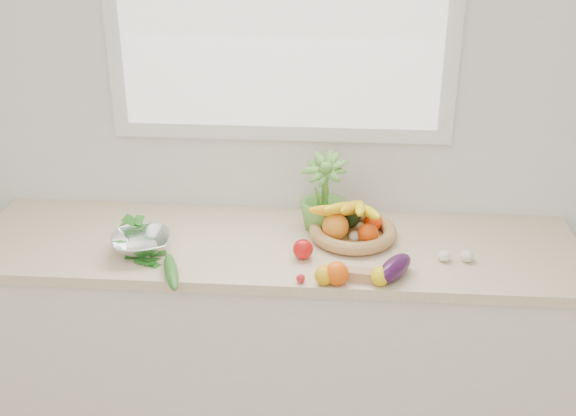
# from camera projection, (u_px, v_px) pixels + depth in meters

# --- Properties ---
(back_wall) EXTENTS (4.50, 0.02, 2.70)m
(back_wall) POSITION_uv_depth(u_px,v_px,m) (281.00, 101.00, 2.75)
(back_wall) COLOR white
(back_wall) RESTS_ON ground
(counter_cabinet) EXTENTS (2.20, 0.58, 0.86)m
(counter_cabinet) POSITION_uv_depth(u_px,v_px,m) (276.00, 346.00, 2.87)
(counter_cabinet) COLOR silver
(counter_cabinet) RESTS_ON ground
(countertop) EXTENTS (2.24, 0.62, 0.04)m
(countertop) POSITION_uv_depth(u_px,v_px,m) (275.00, 247.00, 2.68)
(countertop) COLOR beige
(countertop) RESTS_ON counter_cabinet
(orange_loose) EXTENTS (0.09, 0.09, 0.08)m
(orange_loose) POSITION_uv_depth(u_px,v_px,m) (337.00, 273.00, 2.38)
(orange_loose) COLOR #F55607
(orange_loose) RESTS_ON countertop
(lemon_a) EXTENTS (0.07, 0.08, 0.06)m
(lemon_a) POSITION_uv_depth(u_px,v_px,m) (324.00, 275.00, 2.39)
(lemon_a) COLOR #E2A40C
(lemon_a) RESTS_ON countertop
(lemon_b) EXTENTS (0.07, 0.09, 0.06)m
(lemon_b) POSITION_uv_depth(u_px,v_px,m) (380.00, 276.00, 2.38)
(lemon_b) COLOR yellow
(lemon_b) RESTS_ON countertop
(lemon_c) EXTENTS (0.09, 0.10, 0.06)m
(lemon_c) POSITION_uv_depth(u_px,v_px,m) (332.00, 273.00, 2.40)
(lemon_c) COLOR yellow
(lemon_c) RESTS_ON countertop
(apple) EXTENTS (0.09, 0.09, 0.07)m
(apple) POSITION_uv_depth(u_px,v_px,m) (303.00, 249.00, 2.54)
(apple) COLOR red
(apple) RESTS_ON countertop
(ginger) EXTENTS (0.12, 0.06, 0.04)m
(ginger) POSITION_uv_depth(u_px,v_px,m) (360.00, 275.00, 2.42)
(ginger) COLOR tan
(ginger) RESTS_ON countertop
(garlic_a) EXTENTS (0.06, 0.06, 0.04)m
(garlic_a) POSITION_uv_depth(u_px,v_px,m) (444.00, 256.00, 2.53)
(garlic_a) COLOR white
(garlic_a) RESTS_ON countertop
(garlic_b) EXTENTS (0.06, 0.06, 0.04)m
(garlic_b) POSITION_uv_depth(u_px,v_px,m) (355.00, 236.00, 2.66)
(garlic_b) COLOR silver
(garlic_b) RESTS_ON countertop
(garlic_c) EXTENTS (0.05, 0.05, 0.04)m
(garlic_c) POSITION_uv_depth(u_px,v_px,m) (467.00, 256.00, 2.53)
(garlic_c) COLOR silver
(garlic_c) RESTS_ON countertop
(eggplant) EXTENTS (0.16, 0.20, 0.07)m
(eggplant) POSITION_uv_depth(u_px,v_px,m) (395.00, 268.00, 2.42)
(eggplant) COLOR #310E35
(eggplant) RESTS_ON countertop
(cucumber) EXTENTS (0.12, 0.25, 0.05)m
(cucumber) POSITION_uv_depth(u_px,v_px,m) (171.00, 271.00, 2.43)
(cucumber) COLOR #295B1A
(cucumber) RESTS_ON countertop
(radish) EXTENTS (0.04, 0.04, 0.03)m
(radish) POSITION_uv_depth(u_px,v_px,m) (301.00, 278.00, 2.40)
(radish) COLOR red
(radish) RESTS_ON countertop
(potted_herb) EXTENTS (0.23, 0.23, 0.32)m
(potted_herb) POSITION_uv_depth(u_px,v_px,m) (323.00, 194.00, 2.70)
(potted_herb) COLOR #579636
(potted_herb) RESTS_ON countertop
(fruit_basket) EXTENTS (0.42, 0.42, 0.18)m
(fruit_basket) POSITION_uv_depth(u_px,v_px,m) (352.00, 226.00, 2.67)
(fruit_basket) COLOR tan
(fruit_basket) RESTS_ON countertop
(colander_with_spinach) EXTENTS (0.25, 0.25, 0.11)m
(colander_with_spinach) POSITION_uv_depth(u_px,v_px,m) (141.00, 239.00, 2.57)
(colander_with_spinach) COLOR white
(colander_with_spinach) RESTS_ON countertop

